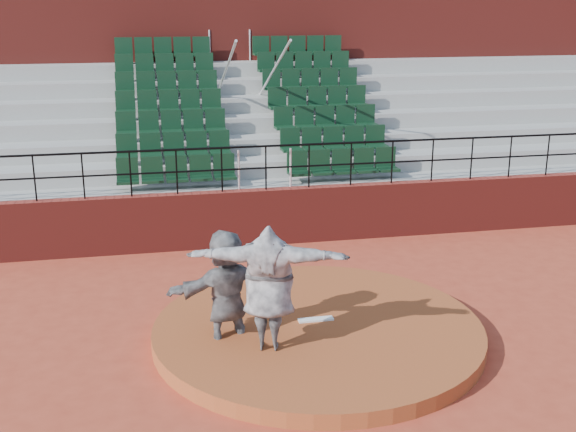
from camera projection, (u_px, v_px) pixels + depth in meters
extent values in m
plane|color=#B03F27|center=(318.00, 338.00, 12.12)|extent=(90.00, 90.00, 0.00)
cylinder|color=#A04A24|center=(318.00, 331.00, 12.08)|extent=(5.50, 5.50, 0.25)
cube|color=white|center=(316.00, 319.00, 12.18)|extent=(0.60, 0.15, 0.03)
cube|color=maroon|center=(266.00, 217.00, 16.62)|extent=(24.00, 0.30, 1.30)
cylinder|color=black|center=(266.00, 146.00, 16.15)|extent=(24.00, 0.05, 0.05)
cylinder|color=black|center=(266.00, 168.00, 16.29)|extent=(24.00, 0.04, 0.04)
cylinder|color=black|center=(34.00, 178.00, 15.33)|extent=(0.04, 0.04, 1.00)
cylinder|color=black|center=(83.00, 176.00, 15.53)|extent=(0.04, 0.04, 1.00)
cylinder|color=black|center=(130.00, 174.00, 15.72)|extent=(0.04, 0.04, 1.00)
cylinder|color=black|center=(177.00, 172.00, 15.91)|extent=(0.04, 0.04, 1.00)
cylinder|color=black|center=(222.00, 170.00, 16.10)|extent=(0.04, 0.04, 1.00)
cylinder|color=black|center=(266.00, 168.00, 16.29)|extent=(0.04, 0.04, 1.00)
cylinder|color=black|center=(309.00, 166.00, 16.48)|extent=(0.04, 0.04, 1.00)
cylinder|color=black|center=(351.00, 164.00, 16.68)|extent=(0.04, 0.04, 1.00)
cylinder|color=black|center=(392.00, 162.00, 16.87)|extent=(0.04, 0.04, 1.00)
cylinder|color=black|center=(432.00, 160.00, 17.06)|extent=(0.04, 0.04, 1.00)
cylinder|color=black|center=(472.00, 159.00, 17.25)|extent=(0.04, 0.04, 1.00)
cylinder|color=black|center=(510.00, 157.00, 17.44)|extent=(0.04, 0.04, 1.00)
cylinder|color=black|center=(548.00, 155.00, 17.63)|extent=(0.04, 0.04, 1.00)
cube|color=#9A9A95|center=(262.00, 210.00, 17.16)|extent=(24.00, 0.85, 1.30)
cube|color=black|center=(177.00, 172.00, 16.50)|extent=(2.75, 0.48, 0.72)
cube|color=black|center=(343.00, 165.00, 17.26)|extent=(2.75, 0.48, 0.72)
cube|color=#9A9A95|center=(256.00, 193.00, 17.90)|extent=(24.00, 0.85, 1.70)
cube|color=black|center=(174.00, 148.00, 17.19)|extent=(2.75, 0.48, 0.72)
cube|color=black|center=(334.00, 142.00, 17.94)|extent=(2.75, 0.48, 0.72)
cube|color=#9A9A95|center=(251.00, 177.00, 18.64)|extent=(24.00, 0.85, 2.10)
cube|color=black|center=(171.00, 125.00, 17.87)|extent=(2.75, 0.48, 0.72)
cube|color=black|center=(326.00, 120.00, 18.62)|extent=(2.75, 0.48, 0.72)
cube|color=#9A9A95|center=(246.00, 162.00, 19.38)|extent=(24.00, 0.85, 2.50)
cube|color=black|center=(169.00, 104.00, 18.55)|extent=(2.75, 0.48, 0.72)
cube|color=black|center=(318.00, 100.00, 19.31)|extent=(2.75, 0.48, 0.72)
cube|color=#9A9A95|center=(242.00, 149.00, 20.12)|extent=(24.00, 0.85, 2.90)
cube|color=black|center=(167.00, 85.00, 19.23)|extent=(2.75, 0.48, 0.72)
cube|color=black|center=(311.00, 82.00, 19.99)|extent=(2.75, 0.48, 0.72)
cube|color=#9A9A95|center=(237.00, 136.00, 20.86)|extent=(24.00, 0.85, 3.30)
cube|color=black|center=(165.00, 67.00, 19.92)|extent=(2.75, 0.48, 0.72)
cube|color=black|center=(304.00, 65.00, 20.67)|extent=(2.75, 0.48, 0.72)
cube|color=#9A9A95|center=(233.00, 125.00, 21.60)|extent=(24.00, 0.85, 3.70)
cube|color=black|center=(163.00, 50.00, 20.60)|extent=(2.75, 0.48, 0.72)
cube|color=black|center=(298.00, 48.00, 21.35)|extent=(2.75, 0.48, 0.72)
cylinder|color=silver|center=(222.00, 82.00, 18.65)|extent=(0.06, 5.97, 2.46)
cylinder|color=silver|center=(268.00, 81.00, 18.88)|extent=(0.06, 5.97, 2.46)
cube|color=maroon|center=(225.00, 62.00, 22.92)|extent=(24.00, 3.00, 7.10)
imported|color=black|center=(269.00, 288.00, 10.97)|extent=(2.54, 1.30, 1.99)
imported|color=black|center=(226.00, 290.00, 11.48)|extent=(1.96, 1.17, 2.02)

